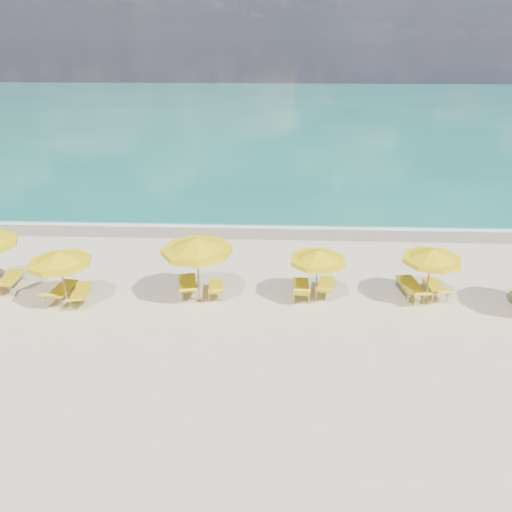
{
  "coord_description": "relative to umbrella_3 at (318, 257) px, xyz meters",
  "views": [
    {
      "loc": [
        0.77,
        -16.16,
        9.09
      ],
      "look_at": [
        0.0,
        1.5,
        1.2
      ],
      "focal_mm": 35.0,
      "sensor_mm": 36.0,
      "label": 1
    }
  ],
  "objects": [
    {
      "name": "lounger_0_right",
      "position": [
        -11.82,
        0.49,
        -1.55
      ],
      "size": [
        0.77,
        2.0,
        0.82
      ],
      "rotation": [
        0.0,
        0.0,
        0.07
      ],
      "color": "#A5A8AD",
      "rests_on": "ground"
    },
    {
      "name": "wet_sand_band",
      "position": [
        -2.28,
        7.21,
        -1.79
      ],
      "size": [
        120.0,
        2.6,
        0.01
      ],
      "primitive_type": "cube",
      "color": "tan",
      "rests_on": "ground"
    },
    {
      "name": "ocean",
      "position": [
        -2.28,
        47.81,
        -1.79
      ],
      "size": [
        120.0,
        80.0,
        0.3
      ],
      "primitive_type": "cube",
      "color": "#136E5C",
      "rests_on": "ground"
    },
    {
      "name": "lounger_1_left",
      "position": [
        -9.44,
        -0.29,
        -1.55
      ],
      "size": [
        0.83,
        1.99,
        0.86
      ],
      "rotation": [
        0.0,
        0.0,
        -0.1
      ],
      "color": "#A5A8AD",
      "rests_on": "ground"
    },
    {
      "name": "whitecap_near",
      "position": [
        -8.28,
        16.81,
        -1.79
      ],
      "size": [
        14.0,
        0.36,
        0.05
      ],
      "primitive_type": "cube",
      "color": "white",
      "rests_on": "ground"
    },
    {
      "name": "lounger_1_right",
      "position": [
        -8.7,
        -0.37,
        -1.57
      ],
      "size": [
        0.88,
        1.89,
        0.67
      ],
      "rotation": [
        0.0,
        0.0,
        0.17
      ],
      "color": "#A5A8AD",
      "rests_on": "ground"
    },
    {
      "name": "lounger_2_right",
      "position": [
        -3.76,
        0.28,
        -1.59
      ],
      "size": [
        0.71,
        1.66,
        0.73
      ],
      "rotation": [
        0.0,
        0.0,
        0.11
      ],
      "color": "#A5A8AD",
      "rests_on": "ground"
    },
    {
      "name": "ground_plane",
      "position": [
        -2.28,
        -0.19,
        -1.79
      ],
      "size": [
        120.0,
        120.0,
        0.0
      ],
      "primitive_type": "plane",
      "color": "beige"
    },
    {
      "name": "lounger_4_right",
      "position": [
        4.54,
        0.64,
        -1.57
      ],
      "size": [
        0.67,
        1.81,
        0.72
      ],
      "rotation": [
        0.0,
        0.0,
        0.05
      ],
      "color": "#A5A8AD",
      "rests_on": "ground"
    },
    {
      "name": "lounger_3_left",
      "position": [
        -0.54,
        0.3,
        -1.56
      ],
      "size": [
        0.66,
        1.82,
        0.87
      ],
      "rotation": [
        0.0,
        0.0,
        -0.02
      ],
      "color": "#A5A8AD",
      "rests_on": "ground"
    },
    {
      "name": "whitecap_far",
      "position": [
        5.72,
        23.81,
        -1.79
      ],
      "size": [
        18.0,
        0.3,
        0.05
      ],
      "primitive_type": "cube",
      "color": "white",
      "rests_on": "ground"
    },
    {
      "name": "lounger_3_right",
      "position": [
        0.41,
        0.56,
        -1.57
      ],
      "size": [
        0.92,
        1.84,
        0.79
      ],
      "rotation": [
        0.0,
        0.0,
        -0.19
      ],
      "color": "#A5A8AD",
      "rests_on": "ground"
    },
    {
      "name": "umbrella_2",
      "position": [
        -4.31,
        -0.2,
        0.43
      ],
      "size": [
        2.96,
        2.96,
        2.6
      ],
      "rotation": [
        0.0,
        0.0,
        0.17
      ],
      "color": "tan",
      "rests_on": "ground"
    },
    {
      "name": "lounger_4_left",
      "position": [
        3.6,
        0.59,
        -1.54
      ],
      "size": [
        0.89,
        2.13,
        0.76
      ],
      "rotation": [
        0.0,
        0.0,
        0.11
      ],
      "color": "#A5A8AD",
      "rests_on": "ground"
    },
    {
      "name": "lounger_2_left",
      "position": [
        -4.84,
        0.37,
        -1.54
      ],
      "size": [
        1.04,
        2.11,
        0.83
      ],
      "rotation": [
        0.0,
        0.0,
        0.2
      ],
      "color": "#A5A8AD",
      "rests_on": "ground"
    },
    {
      "name": "foam_line",
      "position": [
        -2.28,
        8.01,
        -1.79
      ],
      "size": [
        120.0,
        1.2,
        0.03
      ],
      "primitive_type": "cube",
      "color": "white",
      "rests_on": "ground"
    },
    {
      "name": "umbrella_1",
      "position": [
        -9.08,
        -0.79,
        0.1
      ],
      "size": [
        2.49,
        2.49,
        2.22
      ],
      "rotation": [
        0.0,
        0.0,
        -0.15
      ],
      "color": "tan",
      "rests_on": "ground"
    },
    {
      "name": "umbrella_3",
      "position": [
        0.0,
        0.0,
        0.0
      ],
      "size": [
        2.65,
        2.65,
        2.1
      ],
      "rotation": [
        0.0,
        0.0,
        0.35
      ],
      "color": "tan",
      "rests_on": "ground"
    },
    {
      "name": "umbrella_4",
      "position": [
        4.05,
        0.12,
        0.06
      ],
      "size": [
        2.38,
        2.38,
        2.17
      ],
      "rotation": [
        0.0,
        0.0,
        0.11
      ],
      "color": "tan",
      "rests_on": "ground"
    }
  ]
}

